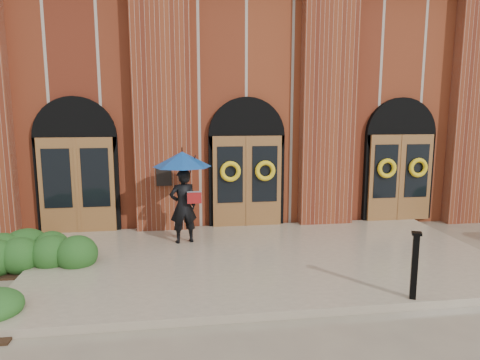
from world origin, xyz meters
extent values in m
plane|color=gray|center=(0.00, 0.00, 0.00)|extent=(90.00, 90.00, 0.00)
cube|color=tan|center=(0.00, 0.15, 0.07)|extent=(10.00, 5.30, 0.15)
cube|color=maroon|center=(0.00, 8.90, 3.50)|extent=(16.00, 12.00, 7.00)
cube|color=black|center=(-2.25, 2.47, 1.65)|extent=(0.40, 0.05, 0.55)
cube|color=maroon|center=(-2.25, 2.73, 3.50)|extent=(1.50, 0.45, 7.00)
cube|color=maroon|center=(2.25, 2.73, 3.50)|extent=(1.50, 0.45, 7.00)
cube|color=maroon|center=(6.75, 2.73, 3.50)|extent=(1.50, 0.45, 7.00)
cube|color=brown|center=(-4.50, 2.71, 1.40)|extent=(1.90, 0.10, 2.50)
cylinder|color=black|center=(-4.50, 2.85, 2.65)|extent=(2.10, 0.22, 2.10)
cube|color=brown|center=(0.00, 2.71, 1.40)|extent=(1.90, 0.10, 2.50)
cylinder|color=black|center=(0.00, 2.85, 2.65)|extent=(2.10, 0.22, 2.10)
cube|color=brown|center=(4.50, 2.71, 1.40)|extent=(1.90, 0.10, 2.50)
cylinder|color=black|center=(4.50, 2.85, 2.65)|extent=(2.10, 0.22, 2.10)
torus|color=yellow|center=(-0.48, 2.59, 1.70)|extent=(0.57, 0.13, 0.57)
torus|color=yellow|center=(0.48, 2.59, 1.70)|extent=(0.57, 0.13, 0.57)
torus|color=yellow|center=(4.02, 2.59, 1.70)|extent=(0.57, 0.13, 0.57)
torus|color=yellow|center=(4.98, 2.59, 1.70)|extent=(0.57, 0.13, 0.57)
imported|color=black|center=(-1.77, 1.40, 1.05)|extent=(0.74, 0.57, 1.80)
cone|color=#12448F|center=(-1.77, 1.40, 2.19)|extent=(1.67, 1.67, 0.36)
cylinder|color=black|center=(-1.72, 1.35, 1.71)|extent=(0.02, 0.02, 0.60)
cube|color=#AFB2B4|center=(-1.51, 1.25, 1.29)|extent=(0.37, 0.24, 0.26)
cube|color=maroon|center=(-1.51, 1.16, 1.29)|extent=(0.33, 0.10, 0.26)
cube|color=black|center=(2.07, -2.35, 0.72)|extent=(0.14, 0.14, 1.13)
cube|color=black|center=(2.07, -2.35, 1.30)|extent=(0.21, 0.21, 0.05)
ellipsoid|color=#1E4717|center=(-5.20, 0.50, 0.36)|extent=(2.77, 1.11, 0.71)
camera|label=1|loc=(-1.85, -8.77, 3.35)|focal=32.00mm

